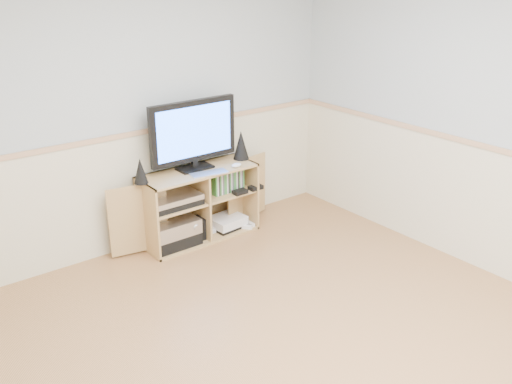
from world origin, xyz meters
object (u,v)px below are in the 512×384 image
Objects in this scene: media_cabinet at (196,202)px; game_consoles at (226,223)px; monitor at (193,133)px; keyboard at (209,173)px.

game_consoles is at bearing -12.82° from media_cabinet.
monitor is 0.38m from keyboard.
media_cabinet is 1.99× the size of monitor.
media_cabinet is at bearing 90.00° from monitor.
monitor is at bearing 107.82° from keyboard.
media_cabinet is at bearing 107.74° from keyboard.
monitor is 0.95m from game_consoles.
media_cabinet is 5.10× the size of keyboard.
game_consoles is (0.27, -0.06, -0.26)m from media_cabinet.
media_cabinet is 0.65m from monitor.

